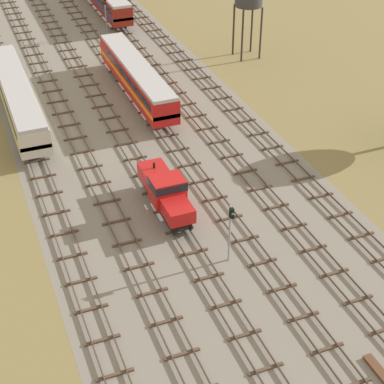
# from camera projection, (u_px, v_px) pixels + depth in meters

# --- Properties ---
(ground_plane) EXTENTS (480.00, 480.00, 0.00)m
(ground_plane) POSITION_uv_depth(u_px,v_px,m) (113.00, 91.00, 71.30)
(ground_plane) COLOR olive
(ballast_bed) EXTENTS (25.83, 176.00, 0.01)m
(ballast_bed) POSITION_uv_depth(u_px,v_px,m) (113.00, 91.00, 71.29)
(ballast_bed) COLOR gray
(ballast_bed) RESTS_ON ground
(track_far_left) EXTENTS (2.40, 126.00, 0.29)m
(track_far_left) POSITION_uv_depth(u_px,v_px,m) (16.00, 102.00, 68.65)
(track_far_left) COLOR #47382D
(track_far_left) RESTS_ON ground
(track_left) EXTENTS (2.40, 126.00, 0.29)m
(track_left) POSITION_uv_depth(u_px,v_px,m) (55.00, 96.00, 69.98)
(track_left) COLOR #47382D
(track_left) RESTS_ON ground
(track_centre_left) EXTENTS (2.40, 126.00, 0.29)m
(track_centre_left) POSITION_uv_depth(u_px,v_px,m) (92.00, 90.00, 71.32)
(track_centre_left) COLOR #47382D
(track_centre_left) RESTS_ON ground
(track_centre) EXTENTS (2.40, 126.00, 0.29)m
(track_centre) POSITION_uv_depth(u_px,v_px,m) (128.00, 84.00, 72.66)
(track_centre) COLOR #47382D
(track_centre) RESTS_ON ground
(track_centre_right) EXTENTS (2.40, 126.00, 0.29)m
(track_centre_right) POSITION_uv_depth(u_px,v_px,m) (163.00, 78.00, 73.99)
(track_centre_right) COLOR #47382D
(track_centre_right) RESTS_ON ground
(track_right) EXTENTS (2.40, 126.00, 0.29)m
(track_right) POSITION_uv_depth(u_px,v_px,m) (197.00, 73.00, 75.33)
(track_right) COLOR #47382D
(track_right) RESTS_ON ground
(shunter_loco_centre_left_nearest) EXTENTS (2.74, 8.46, 3.10)m
(shunter_loco_centre_left_nearest) POSITION_uv_depth(u_px,v_px,m) (166.00, 190.00, 50.75)
(shunter_loco_centre_left_nearest) COLOR red
(shunter_loco_centre_left_nearest) RESTS_ON ground
(passenger_coach_far_left_near) EXTENTS (2.96, 22.00, 3.80)m
(passenger_coach_far_left_near) POSITION_uv_depth(u_px,v_px,m) (17.00, 95.00, 64.33)
(passenger_coach_far_left_near) COLOR beige
(passenger_coach_far_left_near) RESTS_ON ground
(diesel_railcar_centre_mid) EXTENTS (2.96, 20.50, 3.80)m
(diesel_railcar_centre_mid) POSITION_uv_depth(u_px,v_px,m) (136.00, 76.00, 68.56)
(diesel_railcar_centre_mid) COLOR red
(diesel_railcar_centre_mid) RESTS_ON ground
(signal_post_nearest) EXTENTS (0.28, 0.47, 5.18)m
(signal_post_nearest) POSITION_uv_depth(u_px,v_px,m) (106.00, 11.00, 85.02)
(signal_post_nearest) COLOR gray
(signal_post_nearest) RESTS_ON ground
(signal_post_near) EXTENTS (0.28, 0.47, 5.00)m
(signal_post_near) POSITION_uv_depth(u_px,v_px,m) (230.00, 227.00, 44.69)
(signal_post_near) COLOR gray
(signal_post_near) RESTS_ON ground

